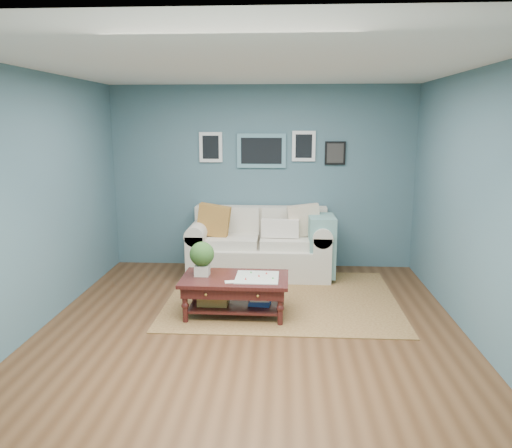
{
  "coord_description": "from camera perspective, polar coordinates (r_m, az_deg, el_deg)",
  "views": [
    {
      "loc": [
        0.35,
        -4.92,
        2.18
      ],
      "look_at": [
        -0.0,
        1.0,
        0.95
      ],
      "focal_mm": 35.0,
      "sensor_mm": 36.0,
      "label": 1
    }
  ],
  "objects": [
    {
      "name": "area_rug",
      "position": [
        6.31,
        2.97,
        -8.5
      ],
      "size": [
        2.81,
        2.25,
        0.01
      ],
      "primitive_type": "cube",
      "color": "brown",
      "rests_on": "ground"
    },
    {
      "name": "coffee_table",
      "position": [
        5.71,
        -3.05,
        -6.79
      ],
      "size": [
        1.21,
        0.71,
        0.84
      ],
      "rotation": [
        0.0,
        0.0,
        -0.01
      ],
      "color": "#341010",
      "rests_on": "ground"
    },
    {
      "name": "loveseat",
      "position": [
        7.17,
        1.14,
        -2.45
      ],
      "size": [
        2.05,
        0.93,
        1.05
      ],
      "color": "beige",
      "rests_on": "ground"
    },
    {
      "name": "room_shell",
      "position": [
        5.06,
        -0.61,
        2.34
      ],
      "size": [
        5.0,
        5.02,
        2.7
      ],
      "color": "brown",
      "rests_on": "ground"
    }
  ]
}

